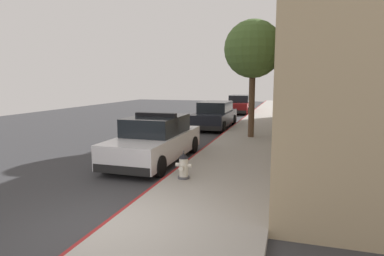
# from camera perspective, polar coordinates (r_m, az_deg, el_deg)

# --- Properties ---
(ground_plane) EXTENTS (28.61, 60.00, 0.20)m
(ground_plane) POSITION_cam_1_polar(r_m,az_deg,el_deg) (17.17, -10.08, -1.52)
(ground_plane) COLOR #353538
(sidewalk_pavement) EXTENTS (2.89, 60.00, 0.17)m
(sidewalk_pavement) POSITION_cam_1_polar(r_m,az_deg,el_deg) (15.40, 10.24, -1.95)
(sidewalk_pavement) COLOR #9E9991
(sidewalk_pavement) RESTS_ON ground
(curb_painted_edge) EXTENTS (0.08, 60.00, 0.17)m
(curb_painted_edge) POSITION_cam_1_polar(r_m,az_deg,el_deg) (15.63, 4.83, -1.69)
(curb_painted_edge) COLOR maroon
(curb_painted_edge) RESTS_ON ground
(storefront_building) EXTENTS (5.66, 20.05, 6.24)m
(storefront_building) POSITION_cam_1_polar(r_m,az_deg,el_deg) (15.69, 26.15, 8.71)
(storefront_building) COLOR tan
(storefront_building) RESTS_ON ground
(police_cruiser) EXTENTS (1.94, 4.84, 1.68)m
(police_cruiser) POSITION_cam_1_polar(r_m,az_deg,el_deg) (11.35, -6.40, -2.10)
(police_cruiser) COLOR white
(police_cruiser) RESTS_ON ground
(parked_car_silver_ahead) EXTENTS (1.94, 4.84, 1.56)m
(parked_car_silver_ahead) POSITION_cam_1_polar(r_m,az_deg,el_deg) (19.38, 4.03, 2.20)
(parked_car_silver_ahead) COLOR black
(parked_car_silver_ahead) RESTS_ON ground
(parked_car_dark_far) EXTENTS (1.94, 4.84, 1.56)m
(parked_car_dark_far) POSITION_cam_1_polar(r_m,az_deg,el_deg) (28.75, 8.42, 4.10)
(parked_car_dark_far) COLOR maroon
(parked_car_dark_far) RESTS_ON ground
(fire_hydrant) EXTENTS (0.44, 0.40, 0.76)m
(fire_hydrant) POSITION_cam_1_polar(r_m,az_deg,el_deg) (8.79, -1.49, -6.63)
(fire_hydrant) COLOR #4C4C51
(fire_hydrant) RESTS_ON sidewalk_pavement
(street_tree) EXTENTS (2.63, 2.63, 5.36)m
(street_tree) POSITION_cam_1_polar(r_m,az_deg,el_deg) (15.44, 10.64, 13.33)
(street_tree) COLOR brown
(street_tree) RESTS_ON sidewalk_pavement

